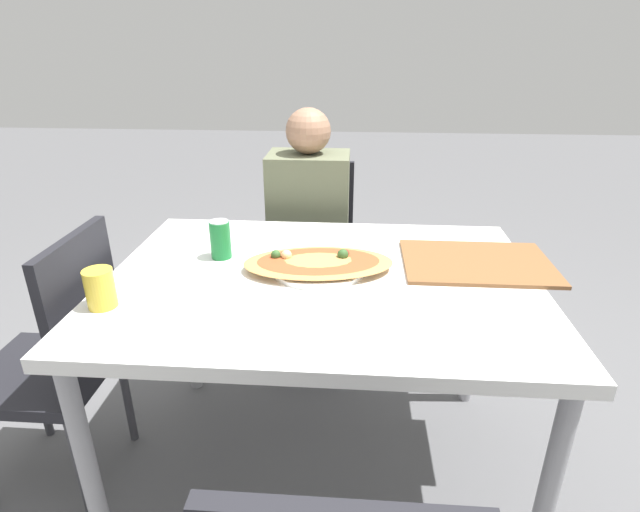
# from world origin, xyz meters

# --- Properties ---
(ground_plane) EXTENTS (14.00, 14.00, 0.00)m
(ground_plane) POSITION_xyz_m (0.00, 0.00, 0.00)
(ground_plane) COLOR #59595B
(dining_table) EXTENTS (1.29, 0.94, 0.77)m
(dining_table) POSITION_xyz_m (0.00, 0.00, 0.70)
(dining_table) COLOR white
(dining_table) RESTS_ON ground_plane
(chair_far_seated) EXTENTS (0.40, 0.40, 0.90)m
(chair_far_seated) POSITION_xyz_m (-0.10, 0.81, 0.50)
(chair_far_seated) COLOR black
(chair_far_seated) RESTS_ON ground_plane
(chair_side_left) EXTENTS (0.40, 0.40, 0.90)m
(chair_side_left) POSITION_xyz_m (-0.83, -0.08, 0.50)
(chair_side_left) COLOR black
(chair_side_left) RESTS_ON ground_plane
(person_seated) EXTENTS (0.34, 0.27, 1.17)m
(person_seated) POSITION_xyz_m (-0.10, 0.69, 0.68)
(person_seated) COLOR #2D2D38
(person_seated) RESTS_ON ground_plane
(pizza_main) EXTENTS (0.48, 0.30, 0.06)m
(pizza_main) POSITION_xyz_m (-0.01, 0.04, 0.79)
(pizza_main) COLOR white
(pizza_main) RESTS_ON dining_table
(soda_can) EXTENTS (0.07, 0.07, 0.12)m
(soda_can) POSITION_xyz_m (-0.34, 0.12, 0.83)
(soda_can) COLOR #197233
(soda_can) RESTS_ON dining_table
(drink_glass) EXTENTS (0.08, 0.08, 0.11)m
(drink_glass) POSITION_xyz_m (-0.57, -0.22, 0.82)
(drink_glass) COLOR gold
(drink_glass) RESTS_ON dining_table
(serving_tray) EXTENTS (0.46, 0.33, 0.01)m
(serving_tray) POSITION_xyz_m (0.48, 0.12, 0.77)
(serving_tray) COLOR brown
(serving_tray) RESTS_ON dining_table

